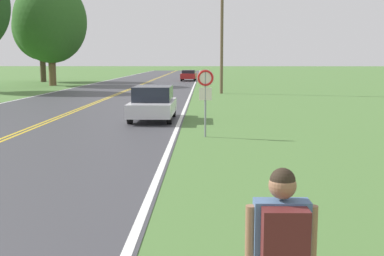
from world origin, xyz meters
name	(u,v)px	position (x,y,z in m)	size (l,w,h in m)	color
hitchhiker_person	(282,250)	(7.49, 3.76, 1.10)	(0.61, 0.43, 1.80)	#475175
traffic_sign	(205,86)	(6.87, 16.55, 1.78)	(0.60, 0.10, 2.37)	gray
utility_pole_midground	(222,31)	(8.20, 38.53, 4.92)	(1.80, 0.24, 9.52)	brown
tree_behind_sign	(50,22)	(-9.04, 49.94, 6.58)	(7.42, 7.42, 10.86)	brown
tree_mid_treeline	(41,28)	(-12.82, 58.29, 6.50)	(6.79, 6.79, 10.42)	#473828
car_silver_sedan_approaching	(153,103)	(4.53, 21.26, 0.77)	(1.87, 4.18, 1.52)	black
car_red_sedan_mid_near	(189,75)	(4.84, 61.59, 0.74)	(2.01, 4.46, 1.37)	black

